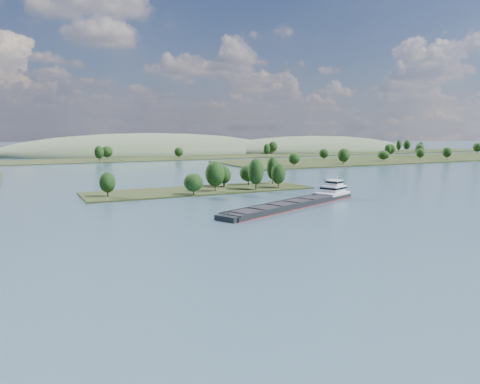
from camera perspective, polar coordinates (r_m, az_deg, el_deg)
ground at (r=152.50m, az=3.16°, el=-2.59°), size 1800.00×1800.00×0.00m
tree_island at (r=207.68m, az=-2.95°, el=1.32°), size 100.00×32.46×15.09m
right_bank at (r=435.84m, az=18.72°, el=3.91°), size 320.00×90.00×14.72m
back_shoreline at (r=419.80m, az=-14.58°, el=3.90°), size 900.00×60.00×15.92m
hill_east at (r=585.63m, az=9.00°, el=5.02°), size 260.00×140.00×36.00m
hill_west at (r=528.95m, az=-11.16°, el=4.68°), size 320.00×160.00×44.00m
cargo_barge at (r=169.69m, az=7.38°, el=-1.17°), size 68.49×36.04×9.61m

